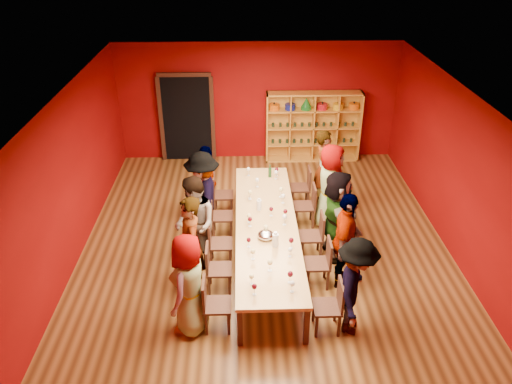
# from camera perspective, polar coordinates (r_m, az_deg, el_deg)

# --- Properties ---
(room_shell) EXTENTS (7.10, 9.10, 3.04)m
(room_shell) POSITION_cam_1_polar(r_m,az_deg,el_deg) (8.64, 1.24, 0.61)
(room_shell) COLOR #553216
(room_shell) RESTS_ON ground
(tasting_table) EXTENTS (1.10, 4.50, 0.75)m
(tasting_table) POSITION_cam_1_polar(r_m,az_deg,el_deg) (9.05, 1.19, -3.86)
(tasting_table) COLOR #B3874A
(tasting_table) RESTS_ON ground
(doorway) EXTENTS (1.40, 0.17, 2.30)m
(doorway) POSITION_cam_1_polar(r_m,az_deg,el_deg) (12.90, -7.88, 8.40)
(doorway) COLOR black
(doorway) RESTS_ON ground
(shelving_unit) EXTENTS (2.40, 0.40, 1.80)m
(shelving_unit) POSITION_cam_1_polar(r_m,az_deg,el_deg) (12.90, 6.51, 7.82)
(shelving_unit) COLOR gold
(shelving_unit) RESTS_ON ground
(chair_person_left_0) EXTENTS (0.42, 0.42, 0.89)m
(chair_person_left_0) POSITION_cam_1_polar(r_m,az_deg,el_deg) (7.75, -5.06, -12.41)
(chair_person_left_0) COLOR black
(chair_person_left_0) RESTS_ON ground
(person_left_0) EXTENTS (0.69, 0.92, 1.68)m
(person_left_0) POSITION_cam_1_polar(r_m,az_deg,el_deg) (7.55, -7.64, -10.45)
(person_left_0) COLOR #5773B3
(person_left_0) RESTS_ON ground
(chair_person_left_1) EXTENTS (0.42, 0.42, 0.89)m
(chair_person_left_1) POSITION_cam_1_polar(r_m,az_deg,el_deg) (8.42, -4.78, -8.47)
(chair_person_left_1) COLOR black
(chair_person_left_1) RESTS_ON ground
(person_left_1) EXTENTS (0.61, 0.75, 1.80)m
(person_left_1) POSITION_cam_1_polar(r_m,az_deg,el_deg) (8.22, -7.50, -6.25)
(person_left_1) COLOR white
(person_left_1) RESTS_ON ground
(chair_person_left_2) EXTENTS (0.42, 0.42, 0.89)m
(chair_person_left_2) POSITION_cam_1_polar(r_m,az_deg,el_deg) (9.03, -4.58, -5.59)
(chair_person_left_2) COLOR black
(chair_person_left_2) RESTS_ON ground
(person_left_2) EXTENTS (0.77, 0.97, 1.75)m
(person_left_2) POSITION_cam_1_polar(r_m,az_deg,el_deg) (8.84, -6.98, -3.57)
(person_left_2) COLOR silver
(person_left_2) RESTS_ON ground
(chair_person_left_3) EXTENTS (0.42, 0.42, 0.89)m
(chair_person_left_3) POSITION_cam_1_polar(r_m,az_deg,el_deg) (9.82, -4.37, -2.46)
(chair_person_left_3) COLOR black
(chair_person_left_3) RESTS_ON ground
(person_left_3) EXTENTS (0.54, 1.18, 1.79)m
(person_left_3) POSITION_cam_1_polar(r_m,az_deg,el_deg) (9.63, -6.06, -0.45)
(person_left_3) COLOR pink
(person_left_3) RESTS_ON ground
(chair_person_left_4) EXTENTS (0.42, 0.42, 0.89)m
(chair_person_left_4) POSITION_cam_1_polar(r_m,az_deg,el_deg) (10.55, -4.20, -0.05)
(chair_person_left_4) COLOR black
(chair_person_left_4) RESTS_ON ground
(person_left_4) EXTENTS (0.55, 0.97, 1.57)m
(person_left_4) POSITION_cam_1_polar(r_m,az_deg,el_deg) (10.43, -5.62, 1.31)
(person_left_4) COLOR #6091C6
(person_left_4) RESTS_ON ground
(chair_person_right_0) EXTENTS (0.42, 0.42, 0.89)m
(chair_person_right_0) POSITION_cam_1_polar(r_m,az_deg,el_deg) (7.78, 8.75, -12.51)
(chair_person_right_0) COLOR black
(chair_person_right_0) RESTS_ON ground
(person_right_0) EXTENTS (0.73, 1.13, 1.63)m
(person_right_0) POSITION_cam_1_polar(r_m,az_deg,el_deg) (7.63, 11.29, -10.58)
(person_right_0) COLOR #454549
(person_right_0) RESTS_ON ground
(chair_person_right_1) EXTENTS (0.42, 0.42, 0.89)m
(chair_person_right_1) POSITION_cam_1_polar(r_m,az_deg,el_deg) (8.60, 7.57, -7.78)
(chair_person_right_1) COLOR black
(chair_person_right_1) RESTS_ON ground
(person_right_1) EXTENTS (0.76, 1.13, 1.77)m
(person_right_1) POSITION_cam_1_polar(r_m,az_deg,el_deg) (8.43, 10.13, -5.57)
(person_right_1) COLOR silver
(person_right_1) RESTS_ON ground
(chair_person_right_2) EXTENTS (0.42, 0.42, 0.89)m
(chair_person_right_2) POSITION_cam_1_polar(r_m,az_deg,el_deg) (9.27, 6.81, -4.71)
(chair_person_right_2) COLOR black
(chair_person_right_2) RESTS_ON ground
(person_right_2) EXTENTS (0.58, 1.65, 1.75)m
(person_right_2) POSITION_cam_1_polar(r_m,az_deg,el_deg) (9.12, 9.19, -2.66)
(person_right_2) COLOR #15183A
(person_right_2) RESTS_ON ground
(chair_person_right_3) EXTENTS (0.42, 0.42, 0.89)m
(chair_person_right_3) POSITION_cam_1_polar(r_m,az_deg,el_deg) (10.18, 5.99, -1.30)
(chair_person_right_3) COLOR black
(chair_person_right_3) RESTS_ON ground
(person_right_3) EXTENTS (0.70, 0.97, 1.77)m
(person_right_3) POSITION_cam_1_polar(r_m,az_deg,el_deg) (10.06, 8.50, 0.67)
(person_right_3) COLOR pink
(person_right_3) RESTS_ON ground
(chair_person_right_4) EXTENTS (0.42, 0.42, 0.89)m
(chair_person_right_4) POSITION_cam_1_polar(r_m,az_deg,el_deg) (10.87, 5.48, 0.81)
(chair_person_right_4) COLOR black
(chair_person_right_4) RESTS_ON ground
(person_right_4) EXTENTS (0.61, 0.73, 1.76)m
(person_right_4) POSITION_cam_1_polar(r_m,az_deg,el_deg) (10.75, 7.75, 2.64)
(person_right_4) COLOR pink
(person_right_4) RESTS_ON ground
(wine_glass_0) EXTENTS (0.08, 0.08, 0.19)m
(wine_glass_0) POSITION_cam_1_polar(r_m,az_deg,el_deg) (9.16, 1.75, -2.01)
(wine_glass_0) COLOR white
(wine_glass_0) RESTS_ON tasting_table
(wine_glass_1) EXTENTS (0.08, 0.08, 0.20)m
(wine_glass_1) POSITION_cam_1_polar(r_m,az_deg,el_deg) (8.04, -0.36, -6.87)
(wine_glass_1) COLOR white
(wine_glass_1) RESTS_ON tasting_table
(wine_glass_2) EXTENTS (0.09, 0.09, 0.22)m
(wine_glass_2) POSITION_cam_1_polar(r_m,az_deg,el_deg) (8.90, 3.28, -2.91)
(wine_glass_2) COLOR white
(wine_glass_2) RESTS_ON tasting_table
(wine_glass_3) EXTENTS (0.08, 0.08, 0.21)m
(wine_glass_3) POSITION_cam_1_polar(r_m,az_deg,el_deg) (10.14, 0.14, 1.34)
(wine_glass_3) COLOR white
(wine_glass_3) RESTS_ON tasting_table
(wine_glass_4) EXTENTS (0.08, 0.08, 0.20)m
(wine_glass_4) POSITION_cam_1_polar(r_m,az_deg,el_deg) (10.46, 2.30, 2.21)
(wine_glass_4) COLOR white
(wine_glass_4) RESTS_ON tasting_table
(wine_glass_5) EXTENTS (0.08, 0.08, 0.21)m
(wine_glass_5) POSITION_cam_1_polar(r_m,az_deg,el_deg) (8.31, 4.04, -5.58)
(wine_glass_5) COLOR white
(wine_glass_5) RESTS_ON tasting_table
(wine_glass_6) EXTENTS (0.08, 0.08, 0.20)m
(wine_glass_6) POSITION_cam_1_polar(r_m,az_deg,el_deg) (7.43, 4.15, -10.45)
(wine_glass_6) COLOR white
(wine_glass_6) RESTS_ON tasting_table
(wine_glass_7) EXTENTS (0.08, 0.08, 0.19)m
(wine_glass_7) POSITION_cam_1_polar(r_m,az_deg,el_deg) (7.55, -0.50, -9.69)
(wine_glass_7) COLOR white
(wine_glass_7) RESTS_ON tasting_table
(wine_glass_8) EXTENTS (0.09, 0.09, 0.22)m
(wine_glass_8) POSITION_cam_1_polar(r_m,az_deg,el_deg) (9.77, 2.87, 0.24)
(wine_glass_8) COLOR white
(wine_glass_8) RESTS_ON tasting_table
(wine_glass_9) EXTENTS (0.07, 0.07, 0.18)m
(wine_glass_9) POSITION_cam_1_polar(r_m,az_deg,el_deg) (8.13, 3.91, -6.63)
(wine_glass_9) COLOR white
(wine_glass_9) RESTS_ON tasting_table
(wine_glass_10) EXTENTS (0.07, 0.07, 0.18)m
(wine_glass_10) POSITION_cam_1_polar(r_m,az_deg,el_deg) (9.73, -0.73, -0.07)
(wine_glass_10) COLOR white
(wine_glass_10) RESTS_ON tasting_table
(wine_glass_11) EXTENTS (0.08, 0.08, 0.20)m
(wine_glass_11) POSITION_cam_1_polar(r_m,az_deg,el_deg) (8.85, -0.70, -3.17)
(wine_glass_11) COLOR white
(wine_glass_11) RESTS_ON tasting_table
(wine_glass_12) EXTENTS (0.08, 0.08, 0.21)m
(wine_glass_12) POSITION_cam_1_polar(r_m,az_deg,el_deg) (9.69, -0.69, -0.07)
(wine_glass_12) COLOR white
(wine_glass_12) RESTS_ON tasting_table
(wine_glass_13) EXTENTS (0.07, 0.07, 0.18)m
(wine_glass_13) POSITION_cam_1_polar(r_m,az_deg,el_deg) (8.97, -0.82, -2.78)
(wine_glass_13) COLOR white
(wine_glass_13) RESTS_ON tasting_table
(wine_glass_14) EXTENTS (0.08, 0.08, 0.20)m
(wine_glass_14) POSITION_cam_1_polar(r_m,az_deg,el_deg) (7.37, -0.18, -10.81)
(wine_glass_14) COLOR white
(wine_glass_14) RESTS_ON tasting_table
(wine_glass_15) EXTENTS (0.08, 0.08, 0.21)m
(wine_glass_15) POSITION_cam_1_polar(r_m,az_deg,el_deg) (7.80, 1.61, -8.10)
(wine_glass_15) COLOR white
(wine_glass_15) RESTS_ON tasting_table
(wine_glass_16) EXTENTS (0.08, 0.08, 0.20)m
(wine_glass_16) POSITION_cam_1_polar(r_m,az_deg,el_deg) (9.09, 3.37, -2.28)
(wine_glass_16) COLOR white
(wine_glass_16) RESTS_ON tasting_table
(wine_glass_17) EXTENTS (0.08, 0.08, 0.19)m
(wine_glass_17) POSITION_cam_1_polar(r_m,az_deg,el_deg) (10.60, 2.37, 2.54)
(wine_glass_17) COLOR white
(wine_glass_17) RESTS_ON tasting_table
(wine_glass_18) EXTENTS (0.08, 0.08, 0.20)m
(wine_glass_18) POSITION_cam_1_polar(r_m,az_deg,el_deg) (9.57, 3.12, -0.51)
(wine_glass_18) COLOR white
(wine_glass_18) RESTS_ON tasting_table
(wine_glass_19) EXTENTS (0.09, 0.09, 0.22)m
(wine_glass_19) POSITION_cam_1_polar(r_m,az_deg,el_deg) (8.60, 1.14, -4.11)
(wine_glass_19) COLOR white
(wine_glass_19) RESTS_ON tasting_table
(wine_glass_20) EXTENTS (0.09, 0.09, 0.22)m
(wine_glass_20) POSITION_cam_1_polar(r_m,az_deg,el_deg) (7.58, 3.94, -9.40)
(wine_glass_20) COLOR white
(wine_glass_20) RESTS_ON tasting_table
(wine_glass_21) EXTENTS (0.08, 0.08, 0.19)m
(wine_glass_21) POSITION_cam_1_polar(r_m,az_deg,el_deg) (10.60, -0.88, 2.58)
(wine_glass_21) COLOR white
(wine_glass_21) RESTS_ON tasting_table
(wine_glass_22) EXTENTS (0.07, 0.07, 0.19)m
(wine_glass_22) POSITION_cam_1_polar(r_m,az_deg,el_deg) (8.33, -0.84, -5.54)
(wine_glass_22) COLOR white
(wine_glass_22) RESTS_ON tasting_table
(spittoon_bowl) EXTENTS (0.29, 0.29, 0.16)m
(spittoon_bowl) POSITION_cam_1_polar(r_m,az_deg,el_deg) (8.58, 1.13, -4.94)
(spittoon_bowl) COLOR silver
(spittoon_bowl) RESTS_ON tasting_table
(carafe_a) EXTENTS (0.09, 0.09, 0.24)m
(carafe_a) POSITION_cam_1_polar(r_m,az_deg,el_deg) (9.36, 0.36, -1.46)
(carafe_a) COLOR white
(carafe_a) RESTS_ON tasting_table
(carafe_b) EXTENTS (0.13, 0.13, 0.28)m
(carafe_b) POSITION_cam_1_polar(r_m,az_deg,el_deg) (8.36, 2.23, -5.49)
(carafe_b) COLOR white
(carafe_b) RESTS_ON tasting_table
(wine_bottle) EXTENTS (0.09, 0.09, 0.28)m
(wine_bottle) POSITION_cam_1_polar(r_m,az_deg,el_deg) (10.56, 1.60, 2.27)
(wine_bottle) COLOR #163D1C
(wine_bottle) RESTS_ON tasting_table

